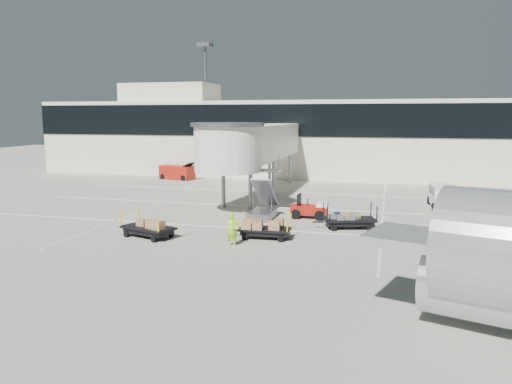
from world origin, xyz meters
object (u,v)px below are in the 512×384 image
minivan (444,195)px  belt_loader (177,173)px  box_cart_far (149,228)px  box_cart_near (264,229)px  ground_worker (232,230)px  baggage_tug (310,209)px  suitcase_cart (350,220)px

minivan → belt_loader: size_ratio=1.05×
box_cart_far → belt_loader: belt_loader is taller
box_cart_near → minivan: 15.63m
minivan → box_cart_far: bearing=-143.1°
box_cart_far → ground_worker: ground_worker is taller
baggage_tug → ground_worker: 8.32m
minivan → ground_worker: bearing=-131.7°
suitcase_cart → minivan: (5.88, 8.34, 0.44)m
suitcase_cart → box_cart_far: 11.40m
box_cart_near → belt_loader: size_ratio=0.83×
belt_loader → baggage_tug: bearing=-30.2°
suitcase_cart → minivan: 10.21m
belt_loader → ground_worker: bearing=-46.2°
box_cart_near → belt_loader: 26.20m
ground_worker → minivan: size_ratio=0.39×
suitcase_cart → box_cart_near: size_ratio=1.09×
box_cart_near → minivan: minivan is taller
box_cart_near → belt_loader: bearing=121.5°
ground_worker → belt_loader: bearing=103.6°
ground_worker → belt_loader: 27.22m
suitcase_cart → baggage_tug: bearing=122.1°
box_cart_near → baggage_tug: bearing=73.0°
minivan → belt_loader: belt_loader is taller
box_cart_far → ground_worker: (4.86, -0.57, 0.30)m
ground_worker → box_cart_far: bearing=157.4°
box_cart_far → ground_worker: 4.90m
ground_worker → box_cart_near: bearing=42.7°
belt_loader → box_cart_far: bearing=-55.5°
box_cart_far → belt_loader: 24.65m
baggage_tug → ground_worker: size_ratio=1.42×
baggage_tug → ground_worker: bearing=-107.4°
box_cart_far → minivan: 20.90m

